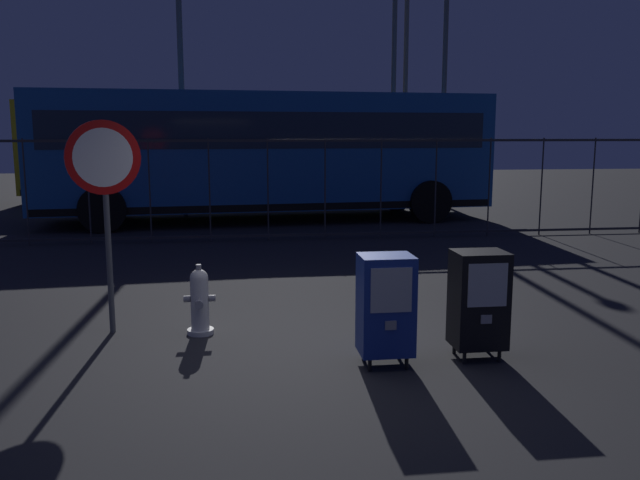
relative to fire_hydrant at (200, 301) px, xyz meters
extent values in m
plane|color=#262628|center=(1.04, -0.73, -0.35)|extent=(60.00, 60.00, 0.00)
cylinder|color=silver|center=(0.00, 0.00, -0.33)|extent=(0.28, 0.28, 0.05)
cylinder|color=silver|center=(0.00, 0.00, -0.03)|extent=(0.19, 0.19, 0.55)
sphere|color=silver|center=(0.00, 0.00, 0.25)|extent=(0.19, 0.19, 0.19)
cylinder|color=gray|center=(0.00, 0.00, 0.37)|extent=(0.06, 0.06, 0.05)
cylinder|color=gray|center=(0.00, -0.13, 0.00)|extent=(0.09, 0.08, 0.09)
cylinder|color=gray|center=(-0.13, 0.00, 0.03)|extent=(0.07, 0.07, 0.07)
cylinder|color=gray|center=(0.13, 0.00, 0.03)|extent=(0.07, 0.07, 0.07)
cylinder|color=black|center=(2.45, -1.24, -0.29)|extent=(0.04, 0.04, 0.12)
cylinder|color=black|center=(2.79, -1.24, -0.29)|extent=(0.04, 0.04, 0.12)
cylinder|color=black|center=(2.45, -0.96, -0.29)|extent=(0.04, 0.04, 0.12)
cylinder|color=black|center=(2.79, -0.96, -0.29)|extent=(0.04, 0.04, 0.12)
cube|color=black|center=(2.62, -1.10, 0.22)|extent=(0.48, 0.40, 0.90)
cube|color=#B2B7BF|center=(2.62, -1.31, 0.40)|extent=(0.36, 0.01, 0.40)
cube|color=gray|center=(2.62, -1.31, 0.08)|extent=(0.10, 0.02, 0.08)
cylinder|color=black|center=(1.55, -1.31, -0.29)|extent=(0.04, 0.04, 0.12)
cylinder|color=black|center=(1.89, -1.31, -0.29)|extent=(0.04, 0.04, 0.12)
cylinder|color=black|center=(1.55, -1.03, -0.29)|extent=(0.04, 0.04, 0.12)
cylinder|color=black|center=(1.89, -1.03, -0.29)|extent=(0.04, 0.04, 0.12)
cube|color=navy|center=(1.72, -1.17, 0.22)|extent=(0.48, 0.40, 0.90)
cube|color=#B2B7BF|center=(1.72, -1.38, 0.40)|extent=(0.36, 0.01, 0.40)
cube|color=gray|center=(1.72, -1.38, 0.08)|extent=(0.10, 0.02, 0.08)
cylinder|color=#4C4F54|center=(-0.93, 0.18, 0.75)|extent=(0.06, 0.06, 2.20)
cylinder|color=red|center=(-0.93, 0.16, 1.50)|extent=(0.71, 0.31, 0.76)
cylinder|color=white|center=(-0.93, 0.15, 1.50)|extent=(0.56, 0.23, 0.60)
cube|color=#2D2D33|center=(1.04, 6.00, 1.60)|extent=(18.00, 0.04, 0.05)
cube|color=#2D2D33|center=(1.04, 6.00, -0.25)|extent=(18.00, 0.04, 0.05)
cylinder|color=#2D2D33|center=(-3.46, 6.00, 0.65)|extent=(0.03, 0.03, 2.00)
cylinder|color=#2D2D33|center=(-2.34, 6.00, 0.65)|extent=(0.03, 0.03, 2.00)
cylinder|color=#2D2D33|center=(-1.21, 6.00, 0.65)|extent=(0.03, 0.03, 2.00)
cylinder|color=#2D2D33|center=(-0.09, 6.00, 0.65)|extent=(0.03, 0.03, 2.00)
cylinder|color=#2D2D33|center=(1.04, 6.00, 0.65)|extent=(0.03, 0.03, 2.00)
cylinder|color=#2D2D33|center=(2.16, 6.00, 0.65)|extent=(0.03, 0.03, 2.00)
cylinder|color=#2D2D33|center=(3.29, 6.00, 0.65)|extent=(0.03, 0.03, 2.00)
cylinder|color=#2D2D33|center=(4.41, 6.00, 0.65)|extent=(0.03, 0.03, 2.00)
cylinder|color=#2D2D33|center=(5.54, 6.00, 0.65)|extent=(0.03, 0.03, 2.00)
cylinder|color=#2D2D33|center=(6.66, 6.00, 0.65)|extent=(0.03, 0.03, 2.00)
cylinder|color=#2D2D33|center=(7.79, 6.00, 0.65)|extent=(0.03, 0.03, 2.00)
cube|color=#19519E|center=(1.17, 9.00, 1.32)|extent=(10.67, 3.36, 2.65)
cube|color=#1E2838|center=(1.17, 9.00, 1.80)|extent=(10.04, 3.33, 0.80)
cube|color=black|center=(1.17, 9.00, 0.10)|extent=(10.46, 3.35, 0.16)
cylinder|color=black|center=(4.94, 8.05, 0.15)|extent=(1.02, 0.36, 1.00)
cylinder|color=black|center=(4.73, 10.55, 0.15)|extent=(1.02, 0.36, 1.00)
cylinder|color=black|center=(-2.39, 7.44, 0.15)|extent=(1.02, 0.36, 1.00)
cylinder|color=black|center=(-2.59, 9.94, 0.15)|extent=(1.02, 0.36, 1.00)
cube|color=gold|center=(-0.48, 13.94, 1.32)|extent=(10.64, 3.16, 2.65)
cube|color=#1E2838|center=(-0.48, 13.94, 1.80)|extent=(10.01, 3.14, 0.80)
cube|color=black|center=(-0.48, 13.94, 0.10)|extent=(10.43, 3.16, 0.16)
cylinder|color=black|center=(3.27, 12.93, 0.15)|extent=(1.02, 0.34, 1.00)
cylinder|color=black|center=(3.11, 15.42, 0.15)|extent=(1.02, 0.34, 1.00)
cylinder|color=black|center=(-4.07, 12.46, 0.15)|extent=(1.02, 0.34, 1.00)
cylinder|color=black|center=(-4.23, 14.96, 0.15)|extent=(1.02, 0.34, 1.00)
cylinder|color=#4C4F54|center=(6.40, 11.77, 2.99)|extent=(0.14, 0.14, 6.68)
cylinder|color=#4C4F54|center=(-0.85, 10.06, 3.69)|extent=(0.14, 0.14, 8.07)
cylinder|color=#4C4F54|center=(5.63, 13.17, 3.29)|extent=(0.14, 0.14, 7.29)
cylinder|color=#4C4F54|center=(5.03, 12.25, 3.67)|extent=(0.14, 0.14, 8.05)
camera|label=1|loc=(0.39, -6.79, 1.75)|focal=36.83mm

